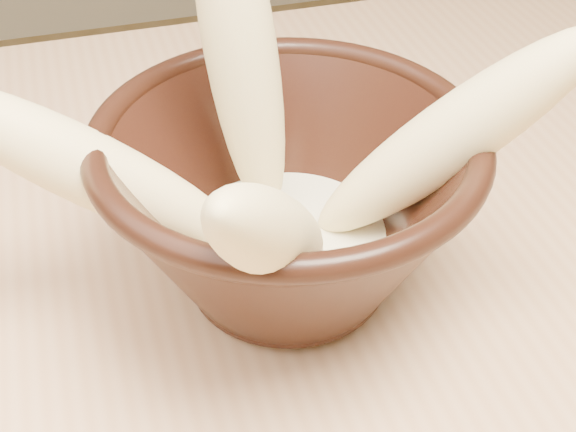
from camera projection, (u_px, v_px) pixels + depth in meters
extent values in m
cube|color=tan|center=(532.00, 293.00, 0.51)|extent=(1.20, 0.80, 0.04)
cylinder|color=black|center=(288.00, 281.00, 0.48)|extent=(0.09, 0.09, 0.01)
cylinder|color=black|center=(288.00, 255.00, 0.47)|extent=(0.09, 0.09, 0.01)
torus|color=black|center=(288.00, 139.00, 0.41)|extent=(0.21, 0.21, 0.01)
cylinder|color=beige|center=(288.00, 241.00, 0.46)|extent=(0.12, 0.12, 0.02)
ellipsoid|color=#F9DD93|center=(241.00, 49.00, 0.42)|extent=(0.07, 0.09, 0.20)
ellipsoid|color=#F9DD93|center=(93.00, 170.00, 0.41)|extent=(0.18, 0.08, 0.14)
ellipsoid|color=#F9DD93|center=(448.00, 139.00, 0.41)|extent=(0.16, 0.10, 0.16)
ellipsoid|color=#F9DD93|center=(272.00, 236.00, 0.36)|extent=(0.11, 0.15, 0.15)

